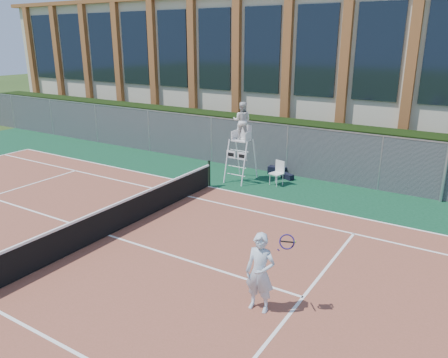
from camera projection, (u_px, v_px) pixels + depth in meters
The scene contains 12 objects.
ground at pixel (108, 236), 13.46m from camera, with size 120.00×120.00×0.00m, color #233814.
apron at pixel (131, 225), 14.26m from camera, with size 36.00×20.00×0.01m, color #0C351D.
tennis_court at pixel (108, 236), 13.45m from camera, with size 23.77×10.97×0.02m, color brown.
tennis_net at pixel (107, 220), 13.29m from camera, with size 0.10×11.30×1.10m.
fence at pixel (247, 145), 20.22m from camera, with size 40.00×0.06×2.20m, color #595E60, non-canonical shape.
hedge at pixel (259, 140), 21.19m from camera, with size 40.00×1.40×2.20m, color black.
building at pixel (321, 67), 26.67m from camera, with size 45.00×10.60×8.22m.
umpire_chair at pixel (242, 123), 18.04m from camera, with size 0.95×1.46×3.39m.
plastic_chair at pixel (278, 171), 18.01m from camera, with size 0.57×0.57×1.01m.
sports_bag_near at pixel (277, 170), 19.52m from camera, with size 0.79×0.32×0.34m, color black.
sports_bag_far at pixel (287, 176), 18.87m from camera, with size 0.58×0.25×0.23m, color black.
tennis_player at pixel (260, 273), 9.50m from camera, with size 1.03×0.70×1.84m.
Camera 1 is at (9.52, -8.51, 5.82)m, focal length 35.00 mm.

